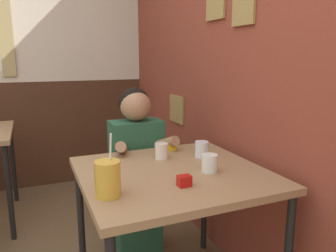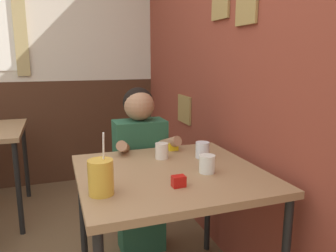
{
  "view_description": "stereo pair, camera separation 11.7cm",
  "coord_description": "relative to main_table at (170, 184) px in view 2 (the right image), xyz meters",
  "views": [
    {
      "loc": [
        0.21,
        -1.11,
        1.34
      ],
      "look_at": [
        0.9,
        0.52,
        0.97
      ],
      "focal_mm": 35.0,
      "sensor_mm": 36.0,
      "label": 1
    },
    {
      "loc": [
        0.32,
        -1.15,
        1.34
      ],
      "look_at": [
        0.9,
        0.52,
        0.97
      ],
      "focal_mm": 35.0,
      "sensor_mm": 36.0,
      "label": 2
    }
  ],
  "objects": [
    {
      "name": "brick_wall_right",
      "position": [
        0.54,
        0.88,
        0.65
      ],
      "size": [
        0.08,
        4.45,
        2.7
      ],
      "color": "brown",
      "rests_on": "ground_plane"
    },
    {
      "name": "back_wall",
      "position": [
        -0.86,
        2.13,
        0.66
      ],
      "size": [
        5.73,
        0.09,
        2.7
      ],
      "color": "beige",
      "rests_on": "ground_plane"
    },
    {
      "name": "main_table",
      "position": [
        0.0,
        0.0,
        0.0
      ],
      "size": [
        0.92,
        0.88,
        0.77
      ],
      "color": "#93704C",
      "rests_on": "ground_plane"
    },
    {
      "name": "person_seated",
      "position": [
        -0.01,
        0.56,
        -0.1
      ],
      "size": [
        0.42,
        0.4,
        1.15
      ],
      "color": "#235138",
      "rests_on": "ground_plane"
    },
    {
      "name": "cocktail_pitcher",
      "position": [
        -0.37,
        -0.18,
        0.15
      ],
      "size": [
        0.11,
        0.11,
        0.27
      ],
      "color": "gold",
      "rests_on": "main_table"
    },
    {
      "name": "glass_near_pitcher",
      "position": [
        0.25,
        0.15,
        0.12
      ],
      "size": [
        0.08,
        0.08,
        0.09
      ],
      "color": "silver",
      "rests_on": "main_table"
    },
    {
      "name": "glass_center",
      "position": [
        0.17,
        -0.09,
        0.12
      ],
      "size": [
        0.08,
        0.08,
        0.09
      ],
      "color": "silver",
      "rests_on": "main_table"
    },
    {
      "name": "glass_far_side",
      "position": [
        0.02,
        0.21,
        0.12
      ],
      "size": [
        0.07,
        0.07,
        0.09
      ],
      "color": "silver",
      "rests_on": "main_table"
    },
    {
      "name": "condiment_ketchup",
      "position": [
        -0.03,
        -0.21,
        0.1
      ],
      "size": [
        0.06,
        0.04,
        0.05
      ],
      "color": "#B7140F",
      "rests_on": "main_table"
    },
    {
      "name": "condiment_mustard",
      "position": [
        0.14,
        0.35,
        0.1
      ],
      "size": [
        0.06,
        0.04,
        0.05
      ],
      "color": "yellow",
      "rests_on": "main_table"
    }
  ]
}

